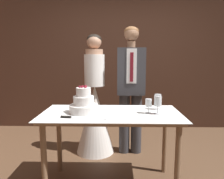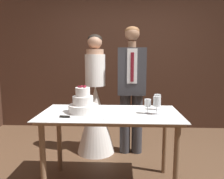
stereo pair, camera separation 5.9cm
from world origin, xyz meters
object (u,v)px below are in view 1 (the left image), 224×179
object	(u,v)px
wine_glass_near	(158,102)
groom	(131,85)
bride	(95,111)
wine_glass_middle	(149,104)
wine_glass_far	(158,99)
cake_knife	(75,118)
cake_table	(111,122)
tiered_cake	(84,104)

from	to	relation	value
wine_glass_near	groom	xyz separation A→B (m)	(-0.22, 0.86, 0.06)
bride	groom	distance (m)	0.62
wine_glass_middle	wine_glass_far	xyz separation A→B (m)	(0.12, 0.17, 0.02)
cake_knife	wine_glass_near	size ratio (longest dim) A/B	2.40
wine_glass_middle	cake_table	bearing A→B (deg)	177.42
bride	wine_glass_far	bearing A→B (deg)	-41.46
wine_glass_near	cake_table	bearing A→B (deg)	175.32
wine_glass_near	wine_glass_middle	xyz separation A→B (m)	(-0.09, 0.02, -0.02)
wine_glass_middle	groom	bearing A→B (deg)	98.70
cake_table	tiered_cake	world-z (taller)	tiered_cake
bride	cake_knife	bearing A→B (deg)	-94.72
wine_glass_near	bride	size ratio (longest dim) A/B	0.11
wine_glass_middle	groom	size ratio (longest dim) A/B	0.09
cake_table	groom	size ratio (longest dim) A/B	0.81
cake_table	wine_glass_middle	xyz separation A→B (m)	(0.38, -0.02, 0.20)
bride	tiered_cake	bearing A→B (deg)	-92.12
cake_knife	wine_glass_middle	size ratio (longest dim) A/B	2.91
cake_table	tiered_cake	size ratio (longest dim) A/B	4.78
tiered_cake	wine_glass_middle	size ratio (longest dim) A/B	1.98
cake_table	groom	xyz separation A→B (m)	(0.25, 0.82, 0.28)
wine_glass_middle	bride	bearing A→B (deg)	127.01
wine_glass_near	wine_glass_middle	distance (m)	0.09
wine_glass_near	bride	world-z (taller)	bride
cake_knife	bride	bearing A→B (deg)	93.00
cake_knife	groom	distance (m)	1.21
tiered_cake	wine_glass_far	bearing A→B (deg)	10.80
wine_glass_far	groom	distance (m)	0.72
tiered_cake	wine_glass_far	world-z (taller)	tiered_cake
tiered_cake	bride	distance (m)	0.87
cake_knife	wine_glass_far	distance (m)	0.93
cake_table	bride	size ratio (longest dim) A/B	0.86
cake_knife	groom	xyz separation A→B (m)	(0.59, 1.04, 0.17)
tiered_cake	wine_glass_near	distance (m)	0.76
wine_glass_near	groom	size ratio (longest dim) A/B	0.10
cake_table	cake_knife	world-z (taller)	cake_knife
tiered_cake	cake_knife	distance (m)	0.24
tiered_cake	groom	world-z (taller)	groom
wine_glass_middle	wine_glass_far	size ratio (longest dim) A/B	0.89
cake_knife	bride	size ratio (longest dim) A/B	0.26
wine_glass_near	wine_glass_far	world-z (taller)	wine_glass_near
wine_glass_far	tiered_cake	bearing A→B (deg)	-169.20
cake_knife	wine_glass_near	bearing A→B (deg)	20.08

